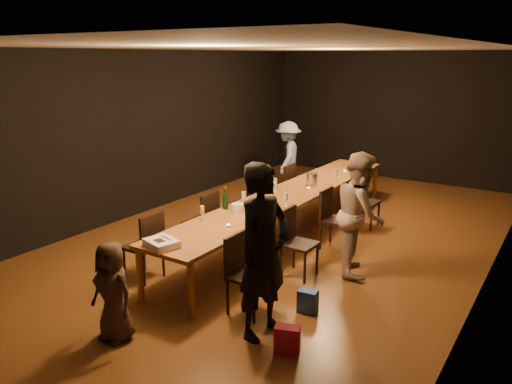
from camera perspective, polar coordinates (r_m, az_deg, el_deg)
The scene contains 30 objects.
ground at distance 8.25m, azimuth 3.68°, elevation -5.20°, with size 10.00×10.00×0.00m, color #482B12.
room_shell at distance 7.77m, azimuth 3.94°, elevation 9.30°, with size 6.04×10.04×3.02m.
table at distance 8.03m, azimuth 3.76°, elevation -0.50°, with size 0.90×6.00×0.75m.
chair_right_0 at distance 5.77m, azimuth -0.75°, elevation -9.50°, with size 0.42×0.42×0.93m, color black, non-canonical shape.
chair_right_1 at distance 6.72m, azimuth 5.00°, elevation -5.87°, with size 0.42×0.42×0.93m, color black, non-canonical shape.
chair_right_2 at distance 7.74m, azimuth 9.22°, elevation -3.12°, with size 0.42×0.42×0.93m, color black, non-canonical shape.
chair_right_3 at distance 8.81m, azimuth 12.43°, elevation -1.02°, with size 0.42×0.42×0.93m, color black, non-canonical shape.
chair_left_0 at distance 6.79m, azimuth -12.80°, elevation -5.97°, with size 0.42×0.42×0.93m, color black, non-canonical shape.
chair_left_1 at distance 7.62m, azimuth -6.35°, elevation -3.32°, with size 0.42×0.42×0.93m, color black, non-canonical shape.
chair_left_2 at distance 8.53m, azimuth -1.24°, elevation -1.18°, with size 0.42×0.42×0.93m, color black, non-canonical shape.
chair_left_3 at distance 9.51m, azimuth 2.85°, elevation 0.54°, with size 0.42×0.42×0.93m, color black, non-canonical shape.
woman_birthday at distance 5.17m, azimuth 0.85°, elevation -6.85°, with size 0.68×0.45×1.88m, color black.
woman_tan at distance 6.85m, azimuth 11.78°, elevation -2.42°, with size 0.81×0.63×1.68m, color #BFA58F.
man_blue at distance 10.87m, azimuth 3.66°, elevation 4.04°, with size 0.99×0.57×1.53m, color #86A4CF.
child at distance 5.45m, azimuth -16.07°, elevation -10.86°, with size 0.53×0.34×1.08m, color #402D24.
gift_bag_red at distance 5.19m, azimuth 3.58°, elevation -16.54°, with size 0.25×0.14×0.30m, color #DC214E.
gift_bag_blue at distance 5.94m, azimuth 5.93°, elevation -12.32°, with size 0.22×0.15×0.28m, color #234999.
birthday_cake at distance 5.89m, azimuth -10.75°, elevation -5.78°, with size 0.44×0.39×0.09m.
plate_stack at distance 7.08m, azimuth -1.97°, elevation -1.80°, with size 0.20×0.20×0.11m, color white.
champagne_bottle at distance 7.17m, azimuth -3.53°, elevation -0.63°, with size 0.08×0.08×0.34m, color black, non-canonical shape.
ice_bucket at distance 8.56m, azimuth 6.43°, elevation 1.48°, with size 0.19×0.19×0.21m, color silver.
wineglass_0 at distance 6.70m, azimuth -6.16°, elevation -2.44°, with size 0.06×0.06×0.21m, color beige, non-canonical shape.
wineglass_1 at distance 6.68m, azimuth -0.72°, elevation -2.41°, with size 0.06×0.06×0.21m, color beige, non-canonical shape.
wineglass_2 at distance 7.36m, azimuth -1.42°, elevation -0.74°, with size 0.06×0.06×0.21m, color silver, non-canonical shape.
wineglass_3 at distance 7.31m, azimuth 3.44°, elevation -0.86°, with size 0.06×0.06×0.21m, color beige, non-canonical shape.
wineglass_4 at distance 8.17m, azimuth 2.21°, elevation 0.88°, with size 0.06×0.06×0.21m, color silver, non-canonical shape.
wineglass_5 at distance 8.91m, azimuth 9.12°, elevation 1.92°, with size 0.06×0.06×0.21m, color silver, non-canonical shape.
tealight_near at distance 6.46m, azimuth -3.16°, elevation -3.90°, with size 0.05×0.05×0.03m, color #B2B7B2.
tealight_mid at distance 8.28m, azimuth 5.99°, elevation 0.37°, with size 0.05×0.05×0.03m, color #B2B7B2.
tealight_far at distance 9.59m, azimuth 10.10°, elevation 2.30°, with size 0.05×0.05×0.03m, color #B2B7B2.
Camera 1 is at (3.78, -6.74, 2.89)m, focal length 35.00 mm.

